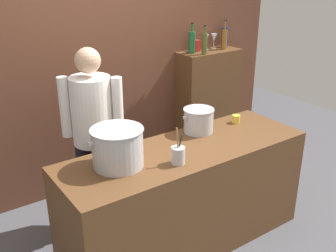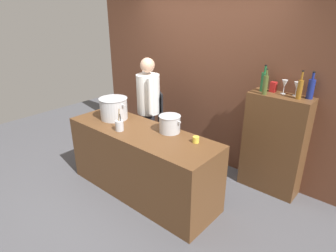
{
  "view_description": "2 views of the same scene",
  "coord_description": "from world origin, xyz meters",
  "px_view_note": "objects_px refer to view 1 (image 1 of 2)",
  "views": [
    {
      "loc": [
        -1.76,
        -2.26,
        2.28
      ],
      "look_at": [
        0.02,
        0.28,
        1.0
      ],
      "focal_mm": 42.54,
      "sensor_mm": 36.0,
      "label": 1
    },
    {
      "loc": [
        2.39,
        -2.25,
        2.34
      ],
      "look_at": [
        0.16,
        0.33,
        0.9
      ],
      "focal_mm": 30.73,
      "sensor_mm": 36.0,
      "label": 2
    }
  ],
  "objects_px": {
    "stockpot_large": "(118,147)",
    "stockpot_small": "(199,120)",
    "butter_jar": "(236,119)",
    "spice_tin_red": "(196,46)",
    "wine_bottle_green": "(192,42)",
    "wine_bottle_cobalt": "(225,37)",
    "chef": "(93,129)",
    "wine_glass_wide": "(214,38)",
    "wine_bottle_olive": "(205,43)",
    "utensil_crock": "(178,155)",
    "wine_bottle_amber": "(224,39)",
    "wine_glass_tall": "(206,39)"
  },
  "relations": [
    {
      "from": "butter_jar",
      "to": "spice_tin_red",
      "type": "bearing_deg",
      "value": 70.37
    },
    {
      "from": "utensil_crock",
      "to": "wine_glass_tall",
      "type": "bearing_deg",
      "value": 44.76
    },
    {
      "from": "wine_bottle_green",
      "to": "butter_jar",
      "type": "bearing_deg",
      "value": -105.18
    },
    {
      "from": "wine_bottle_olive",
      "to": "wine_bottle_cobalt",
      "type": "bearing_deg",
      "value": 21.42
    },
    {
      "from": "chef",
      "to": "butter_jar",
      "type": "xyz_separation_m",
      "value": [
        1.21,
        -0.48,
        -0.03
      ]
    },
    {
      "from": "stockpot_small",
      "to": "wine_bottle_green",
      "type": "bearing_deg",
      "value": 54.97
    },
    {
      "from": "butter_jar",
      "to": "wine_bottle_olive",
      "type": "height_order",
      "value": "wine_bottle_olive"
    },
    {
      "from": "stockpot_small",
      "to": "spice_tin_red",
      "type": "bearing_deg",
      "value": 52.49
    },
    {
      "from": "butter_jar",
      "to": "wine_bottle_green",
      "type": "height_order",
      "value": "wine_bottle_green"
    },
    {
      "from": "chef",
      "to": "stockpot_small",
      "type": "height_order",
      "value": "chef"
    },
    {
      "from": "stockpot_small",
      "to": "butter_jar",
      "type": "relative_size",
      "value": 4.43
    },
    {
      "from": "stockpot_large",
      "to": "spice_tin_red",
      "type": "distance_m",
      "value": 2.1
    },
    {
      "from": "utensil_crock",
      "to": "wine_bottle_olive",
      "type": "bearing_deg",
      "value": 44.43
    },
    {
      "from": "butter_jar",
      "to": "wine_glass_wide",
      "type": "bearing_deg",
      "value": 58.95
    },
    {
      "from": "wine_bottle_amber",
      "to": "wine_bottle_cobalt",
      "type": "relative_size",
      "value": 1.04
    },
    {
      "from": "stockpot_large",
      "to": "butter_jar",
      "type": "height_order",
      "value": "stockpot_large"
    },
    {
      "from": "stockpot_large",
      "to": "wine_glass_tall",
      "type": "relative_size",
      "value": 2.52
    },
    {
      "from": "wine_bottle_green",
      "to": "wine_glass_wide",
      "type": "relative_size",
      "value": 1.96
    },
    {
      "from": "stockpot_large",
      "to": "butter_jar",
      "type": "xyz_separation_m",
      "value": [
        1.29,
        0.12,
        -0.11
      ]
    },
    {
      "from": "butter_jar",
      "to": "wine_bottle_amber",
      "type": "distance_m",
      "value": 1.34
    },
    {
      "from": "wine_bottle_olive",
      "to": "utensil_crock",
      "type": "bearing_deg",
      "value": -135.57
    },
    {
      "from": "chef",
      "to": "wine_glass_wide",
      "type": "relative_size",
      "value": 9.75
    },
    {
      "from": "butter_jar",
      "to": "wine_bottle_amber",
      "type": "height_order",
      "value": "wine_bottle_amber"
    },
    {
      "from": "butter_jar",
      "to": "wine_bottle_cobalt",
      "type": "xyz_separation_m",
      "value": [
        0.82,
        1.09,
        0.52
      ]
    },
    {
      "from": "wine_bottle_amber",
      "to": "wine_bottle_green",
      "type": "xyz_separation_m",
      "value": [
        -0.45,
        0.04,
        0.01
      ]
    },
    {
      "from": "stockpot_large",
      "to": "stockpot_small",
      "type": "bearing_deg",
      "value": 9.94
    },
    {
      "from": "stockpot_large",
      "to": "wine_bottle_amber",
      "type": "relative_size",
      "value": 1.33
    },
    {
      "from": "stockpot_large",
      "to": "wine_bottle_amber",
      "type": "bearing_deg",
      "value": 28.82
    },
    {
      "from": "butter_jar",
      "to": "wine_bottle_cobalt",
      "type": "height_order",
      "value": "wine_bottle_cobalt"
    },
    {
      "from": "chef",
      "to": "wine_bottle_cobalt",
      "type": "relative_size",
      "value": 5.22
    },
    {
      "from": "wine_bottle_cobalt",
      "to": "wine_glass_tall",
      "type": "distance_m",
      "value": 0.3
    },
    {
      "from": "butter_jar",
      "to": "wine_glass_tall",
      "type": "xyz_separation_m",
      "value": [
        0.52,
        1.08,
        0.52
      ]
    },
    {
      "from": "butter_jar",
      "to": "stockpot_large",
      "type": "bearing_deg",
      "value": -174.79
    },
    {
      "from": "wine_bottle_amber",
      "to": "wine_bottle_olive",
      "type": "distance_m",
      "value": 0.39
    },
    {
      "from": "butter_jar",
      "to": "wine_bottle_amber",
      "type": "bearing_deg",
      "value": 53.72
    },
    {
      "from": "wine_glass_tall",
      "to": "stockpot_small",
      "type": "bearing_deg",
      "value": -131.86
    },
    {
      "from": "wine_glass_tall",
      "to": "wine_glass_wide",
      "type": "xyz_separation_m",
      "value": [
        0.14,
        0.02,
        -0.0
      ]
    },
    {
      "from": "utensil_crock",
      "to": "wine_bottle_olive",
      "type": "height_order",
      "value": "wine_bottle_olive"
    },
    {
      "from": "wine_bottle_amber",
      "to": "wine_bottle_cobalt",
      "type": "height_order",
      "value": "wine_bottle_amber"
    },
    {
      "from": "stockpot_small",
      "to": "butter_jar",
      "type": "bearing_deg",
      "value": -4.77
    },
    {
      "from": "wine_bottle_amber",
      "to": "wine_bottle_green",
      "type": "relative_size",
      "value": 1.0
    },
    {
      "from": "stockpot_large",
      "to": "wine_bottle_green",
      "type": "height_order",
      "value": "wine_bottle_green"
    },
    {
      "from": "wine_glass_wide",
      "to": "butter_jar",
      "type": "bearing_deg",
      "value": -121.05
    },
    {
      "from": "stockpot_large",
      "to": "wine_bottle_cobalt",
      "type": "bearing_deg",
      "value": 29.71
    },
    {
      "from": "wine_glass_tall",
      "to": "spice_tin_red",
      "type": "distance_m",
      "value": 0.15
    },
    {
      "from": "chef",
      "to": "wine_glass_tall",
      "type": "xyz_separation_m",
      "value": [
        1.73,
        0.61,
        0.49
      ]
    },
    {
      "from": "stockpot_large",
      "to": "wine_bottle_green",
      "type": "bearing_deg",
      "value": 36.2
    },
    {
      "from": "stockpot_large",
      "to": "spice_tin_red",
      "type": "xyz_separation_m",
      "value": [
        1.68,
        1.2,
        0.35
      ]
    },
    {
      "from": "stockpot_large",
      "to": "wine_bottle_amber",
      "type": "height_order",
      "value": "wine_bottle_amber"
    },
    {
      "from": "utensil_crock",
      "to": "butter_jar",
      "type": "bearing_deg",
      "value": 20.43
    }
  ]
}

